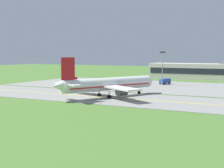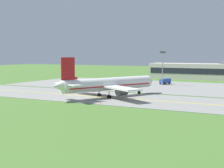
{
  "view_description": "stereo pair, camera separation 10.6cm",
  "coord_description": "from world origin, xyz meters",
  "px_view_note": "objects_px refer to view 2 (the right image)",
  "views": [
    {
      "loc": [
        50.86,
        -91.2,
        13.82
      ],
      "look_at": [
        0.96,
        3.58,
        4.0
      ],
      "focal_mm": 53.62,
      "sensor_mm": 36.0,
      "label": 1
    },
    {
      "loc": [
        50.95,
        -91.15,
        13.82
      ],
      "look_at": [
        0.96,
        3.58,
        4.0
      ],
      "focal_mm": 53.62,
      "sensor_mm": 36.0,
      "label": 2
    }
  ],
  "objects_px": {
    "airplane_lead": "(108,84)",
    "apron_light_mast": "(163,64)",
    "service_truck_pushback": "(165,81)",
    "service_truck_fuel": "(77,79)"
  },
  "relations": [
    {
      "from": "service_truck_fuel",
      "to": "apron_light_mast",
      "type": "relative_size",
      "value": 0.45
    },
    {
      "from": "airplane_lead",
      "to": "apron_light_mast",
      "type": "relative_size",
      "value": 2.56
    },
    {
      "from": "airplane_lead",
      "to": "service_truck_fuel",
      "type": "bearing_deg",
      "value": 133.0
    },
    {
      "from": "service_truck_pushback",
      "to": "apron_light_mast",
      "type": "xyz_separation_m",
      "value": [
        0.16,
        -4.32,
        7.79
      ]
    },
    {
      "from": "service_truck_fuel",
      "to": "service_truck_pushback",
      "type": "bearing_deg",
      "value": 8.9
    },
    {
      "from": "airplane_lead",
      "to": "service_truck_fuel",
      "type": "height_order",
      "value": "airplane_lead"
    },
    {
      "from": "airplane_lead",
      "to": "apron_light_mast",
      "type": "xyz_separation_m",
      "value": [
        1.9,
        46.2,
        5.19
      ]
    },
    {
      "from": "service_truck_pushback",
      "to": "apron_light_mast",
      "type": "distance_m",
      "value": 8.91
    },
    {
      "from": "service_truck_fuel",
      "to": "apron_light_mast",
      "type": "bearing_deg",
      "value": 3.15
    },
    {
      "from": "service_truck_fuel",
      "to": "apron_light_mast",
      "type": "height_order",
      "value": "apron_light_mast"
    }
  ]
}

